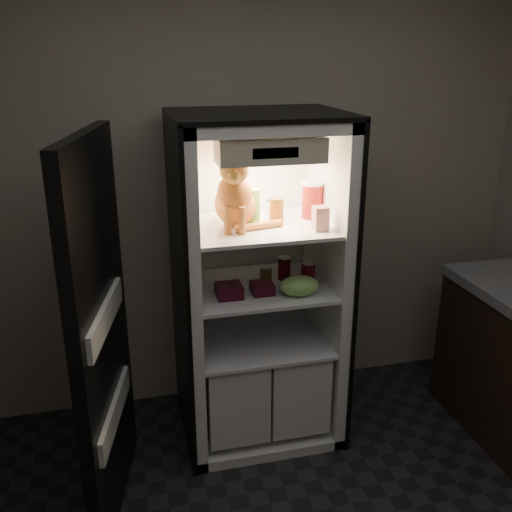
{
  "coord_description": "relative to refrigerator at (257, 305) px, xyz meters",
  "views": [
    {
      "loc": [
        -0.72,
        -1.5,
        2.17
      ],
      "look_at": [
        -0.02,
        1.32,
        1.11
      ],
      "focal_mm": 40.0,
      "sensor_mm": 36.0,
      "label": 1
    }
  ],
  "objects": [
    {
      "name": "mayo_tub",
      "position": [
        0.11,
        0.03,
        0.56
      ],
      "size": [
        0.08,
        0.08,
        0.11
      ],
      "color": "white",
      "rests_on": "refrigerator"
    },
    {
      "name": "soda_can_c",
      "position": [
        0.26,
        -0.14,
        0.22
      ],
      "size": [
        0.07,
        0.07,
        0.14
      ],
      "color": "black",
      "rests_on": "refrigerator"
    },
    {
      "name": "parmesan_shaker",
      "position": [
        -0.03,
        -0.06,
        0.6
      ],
      "size": [
        0.07,
        0.07,
        0.19
      ],
      "color": "green",
      "rests_on": "refrigerator"
    },
    {
      "name": "fridge_door",
      "position": [
        -0.85,
        -0.45,
        0.12
      ],
      "size": [
        0.23,
        0.86,
        1.85
      ],
      "rotation": [
        0.0,
        0.0,
        -0.2
      ],
      "color": "black",
      "rests_on": "floor"
    },
    {
      "name": "cream_carton",
      "position": [
        0.28,
        -0.24,
        0.56
      ],
      "size": [
        0.07,
        0.07,
        0.12
      ],
      "primitive_type": "cube",
      "color": "white",
      "rests_on": "refrigerator"
    },
    {
      "name": "grape_bag",
      "position": [
        0.17,
        -0.24,
        0.2
      ],
      "size": [
        0.21,
        0.15,
        0.11
      ],
      "primitive_type": "ellipsoid",
      "color": "#83BD58",
      "rests_on": "refrigerator"
    },
    {
      "name": "berry_box_left",
      "position": [
        -0.19,
        -0.18,
        0.18
      ],
      "size": [
        0.13,
        0.13,
        0.07
      ],
      "primitive_type": "cube",
      "color": "#460B1C",
      "rests_on": "refrigerator"
    },
    {
      "name": "condiment_jar",
      "position": [
        0.05,
        -0.02,
        0.2
      ],
      "size": [
        0.07,
        0.07,
        0.09
      ],
      "color": "brown",
      "rests_on": "refrigerator"
    },
    {
      "name": "refrigerator",
      "position": [
        0.0,
        0.0,
        0.0
      ],
      "size": [
        0.9,
        0.72,
        1.88
      ],
      "color": "white",
      "rests_on": "floor"
    },
    {
      "name": "room_shell",
      "position": [
        0.0,
        -1.38,
        0.83
      ],
      "size": [
        3.6,
        3.6,
        3.6
      ],
      "color": "white",
      "rests_on": "floor"
    },
    {
      "name": "tabby_cat",
      "position": [
        -0.13,
        -0.08,
        0.66
      ],
      "size": [
        0.37,
        0.43,
        0.44
      ],
      "rotation": [
        0.0,
        0.0,
        -0.23
      ],
      "color": "#B85017",
      "rests_on": "refrigerator"
    },
    {
      "name": "soda_can_b",
      "position": [
        0.28,
        -0.06,
        0.21
      ],
      "size": [
        0.07,
        0.07,
        0.13
      ],
      "color": "black",
      "rests_on": "refrigerator"
    },
    {
      "name": "berry_box_right",
      "position": [
        -0.01,
        -0.17,
        0.18
      ],
      "size": [
        0.12,
        0.12,
        0.06
      ],
      "primitive_type": "cube",
      "color": "#460B1C",
      "rests_on": "refrigerator"
    },
    {
      "name": "soda_can_a",
      "position": [
        0.16,
        -0.01,
        0.21
      ],
      "size": [
        0.07,
        0.07,
        0.13
      ],
      "color": "black",
      "rests_on": "refrigerator"
    },
    {
      "name": "salsa_jar",
      "position": [
        0.1,
        -0.05,
        0.57
      ],
      "size": [
        0.08,
        0.08,
        0.13
      ],
      "color": "maroon",
      "rests_on": "refrigerator"
    },
    {
      "name": "pepper_jar",
      "position": [
        0.32,
        -0.0,
        0.6
      ],
      "size": [
        0.12,
        0.12,
        0.2
      ],
      "color": "#AA2816",
      "rests_on": "refrigerator"
    }
  ]
}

